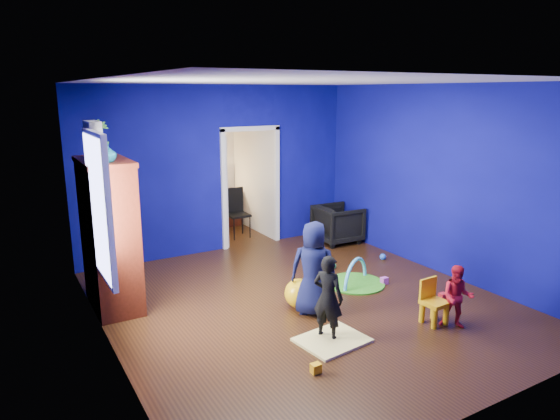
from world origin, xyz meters
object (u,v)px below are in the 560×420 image
crt_tv (112,231)px  study_desk (218,209)px  tv_armoire (109,235)px  kid_chair (435,304)px  child_navy (314,269)px  hopper_ball (299,293)px  armchair (338,224)px  child_black (328,297)px  folding_chair (238,214)px  vase (108,153)px  play_mat (355,283)px  toddler_red (457,297)px

crt_tv → study_desk: size_ratio=0.80×
tv_armoire → kid_chair: (3.27, -2.52, -0.73)m
child_navy → study_desk: child_navy is taller
hopper_ball → armchair: bearing=43.9°
child_black → folding_chair: child_black is taller
crt_tv → kid_chair: 4.17m
vase → study_desk: (2.82, 3.35, -1.69)m
crt_tv → kid_chair: crt_tv is taller
child_black → kid_chair: child_black is taller
child_navy → tv_armoire: bearing=6.7°
child_navy → play_mat: (1.10, 0.52, -0.60)m
tv_armoire → kid_chair: bearing=-37.6°
vase → folding_chair: (2.82, 2.39, -1.61)m
play_mat → tv_armoire: bearing=162.5°
armchair → tv_armoire: size_ratio=0.40×
toddler_red → kid_chair: size_ratio=1.55×
vase → play_mat: size_ratio=0.25×
hopper_ball → folding_chair: (0.73, 3.37, 0.27)m
child_black → play_mat: 1.82m
toddler_red → hopper_ball: size_ratio=2.00×
study_desk → tv_armoire: bearing=-132.8°
toddler_red → kid_chair: toddler_red is taller
play_mat → folding_chair: folding_chair is taller
kid_chair → tv_armoire: bearing=139.7°
play_mat → kid_chair: bearing=-89.1°
toddler_red → vase: 4.51m
hopper_ball → kid_chair: 1.70m
kid_chair → study_desk: size_ratio=0.57×
child_navy → study_desk: bearing=-56.0°
play_mat → folding_chair: (-0.43, 3.11, 0.45)m
toddler_red → vase: (-3.42, 2.42, 1.68)m
play_mat → study_desk: size_ratio=0.98×
kid_chair → play_mat: kid_chair is taller
study_desk → toddler_red: bearing=-84.1°
armchair → folding_chair: (-1.47, 1.26, 0.11)m
vase → crt_tv: (0.04, 0.30, -1.05)m
tv_armoire → kid_chair: size_ratio=3.92×
crt_tv → study_desk: 4.17m
child_black → hopper_ball: size_ratio=2.59×
armchair → hopper_ball: 3.06m
vase → child_black: bearing=-44.1°
armchair → tv_armoire: (-4.29, -0.83, 0.63)m
child_navy → vase: 2.87m
toddler_red → folding_chair: (-0.60, 4.80, 0.07)m
crt_tv → hopper_ball: (2.05, -1.29, -0.83)m
study_desk → crt_tv: bearing=-132.4°
study_desk → folding_chair: folding_chair is taller
vase → folding_chair: bearing=40.2°
armchair → child_black: 3.82m
vase → folding_chair: vase is taller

